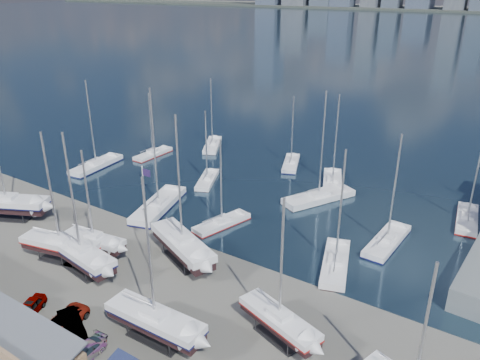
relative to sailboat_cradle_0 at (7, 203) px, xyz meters
The scene contains 25 objects.
ground 26.37m from the sailboat_cradle_0, ahead, with size 1400.00×1400.00×0.00m, color #605E59.
sailboat_cradle_0 is the anchor object (origin of this frame).
sailboat_cradle_1 15.29m from the sailboat_cradle_0, 10.66° to the right, with size 9.99×4.70×15.61m.
sailboat_cradle_2 17.35m from the sailboat_cradle_0, ahead, with size 8.16×3.32×13.16m.
sailboat_cradle_3 19.02m from the sailboat_cradle_0, ahead, with size 10.34×4.18×16.23m.
sailboat_cradle_4 27.36m from the sailboat_cradle_0, 10.23° to the left, with size 11.10×6.97×17.47m.
sailboat_cradle_5 33.90m from the sailboat_cradle_0, 11.17° to the right, with size 9.95×3.01×15.98m.
sailboat_cradle_6 42.52m from the sailboat_cradle_0, ahead, with size 8.96×4.94×14.11m.
sailboat_moored_0 20.07m from the sailboat_cradle_0, 103.88° to the left, with size 4.11×10.99×16.05m.
sailboat_moored_1 29.42m from the sailboat_cradle_0, 91.35° to the left, with size 2.53×8.38×12.45m.
sailboat_moored_2 39.84m from the sailboat_cradle_0, 81.83° to the left, with size 6.77×9.45×14.09m.
sailboat_moored_3 20.42m from the sailboat_cradle_0, 41.06° to the left, with size 6.73×12.67×18.24m.
sailboat_moored_4 29.32m from the sailboat_cradle_0, 58.44° to the left, with size 5.50×8.46×12.44m.
sailboat_moored_5 45.41m from the sailboat_cradle_0, 59.22° to the left, with size 5.53×9.00×13.04m.
sailboat_moored_6 29.53m from the sailboat_cradle_0, 28.75° to the left, with size 4.48×8.76×12.62m.
sailboat_moored_7 43.88m from the sailboat_cradle_0, 40.48° to the left, with size 8.13×11.58×17.22m.
sailboat_moored_8 47.95m from the sailboat_cradle_0, 46.87° to the left, with size 6.61×10.57×15.34m.
sailboat_moored_9 44.40m from the sailboat_cradle_0, 17.50° to the left, with size 5.67×10.19×14.84m.
sailboat_moored_10 50.53m from the sailboat_cradle_0, 25.16° to the left, with size 3.32×10.13×14.94m.
sailboat_moored_11 62.56m from the sailboat_cradle_0, 32.16° to the left, with size 3.80×9.56×13.91m.
car_a 23.30m from the sailboat_cradle_0, 27.69° to the right, with size 1.65×4.11×1.40m, color gray.
car_b 27.97m from the sailboat_cradle_0, 21.21° to the right, with size 1.63×4.67×1.54m, color gray.
car_c 26.96m from the sailboat_cradle_0, 22.17° to the right, with size 2.30×4.99×1.39m, color gray.
car_d 32.15m from the sailboat_cradle_0, 21.82° to the right, with size 1.84×4.53×1.32m, color gray.
flagpole 26.12m from the sailboat_cradle_0, ahead, with size 1.12×0.12×12.77m.
Camera 1 is at (31.85, -39.23, 29.94)m, focal length 35.00 mm.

